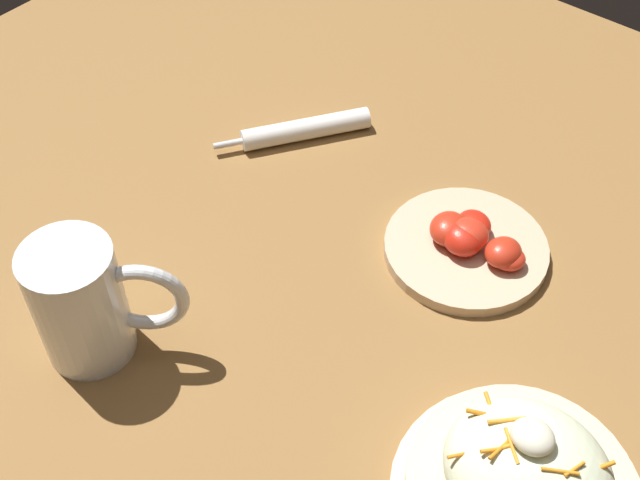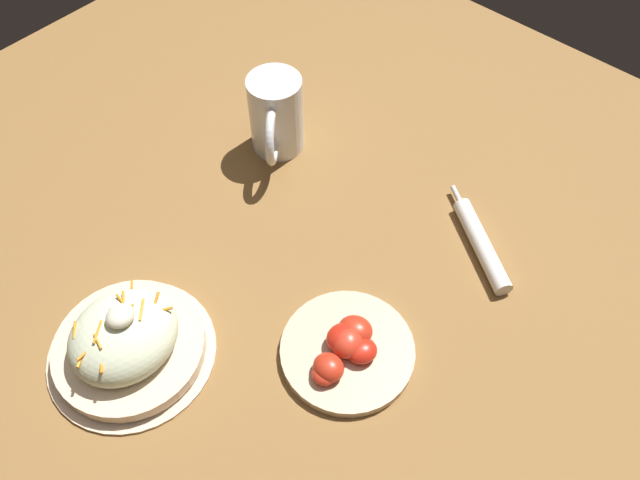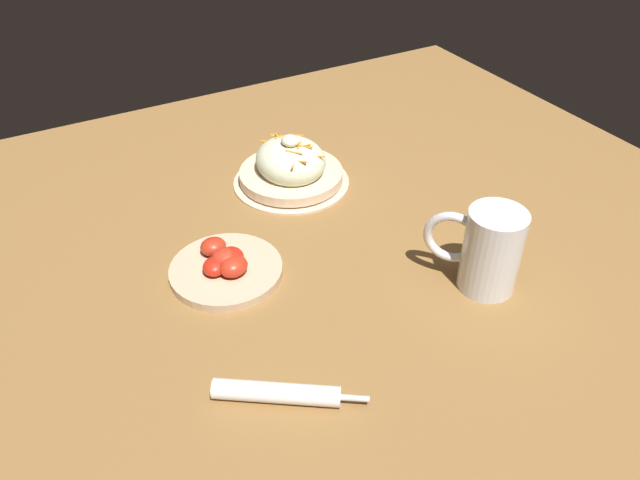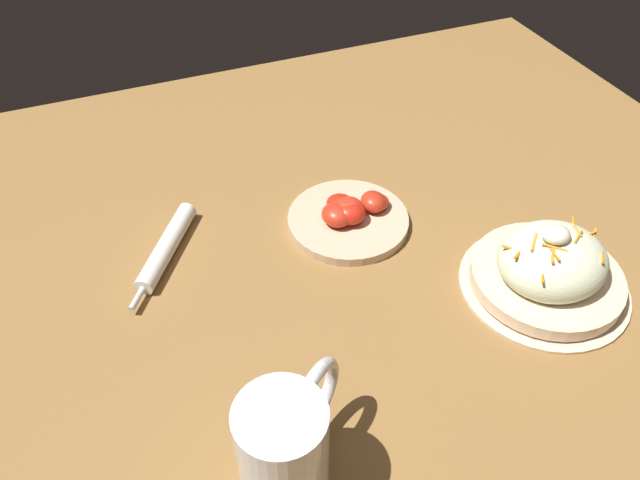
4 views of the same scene
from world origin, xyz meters
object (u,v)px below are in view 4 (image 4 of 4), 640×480
Objects in this scene: salad_plate at (549,269)px; napkin_roll at (166,247)px; tomato_plate at (349,216)px; beer_mug at (285,452)px.

napkin_roll is at bearing -28.87° from salad_plate.
salad_plate is at bearing 131.60° from tomato_plate.
beer_mug reaches higher than napkin_roll.
tomato_plate reaches higher than napkin_roll.
beer_mug is 0.75× the size of tomato_plate.
tomato_plate is (-0.22, -0.34, -0.05)m from beer_mug.
salad_plate is 0.42m from beer_mug.
salad_plate reaches higher than napkin_roll.
beer_mug is at bearing 96.85° from napkin_roll.
beer_mug is 0.40m from tomato_plate.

